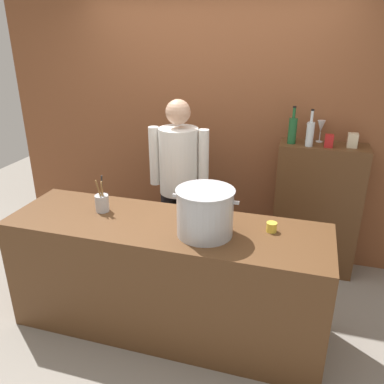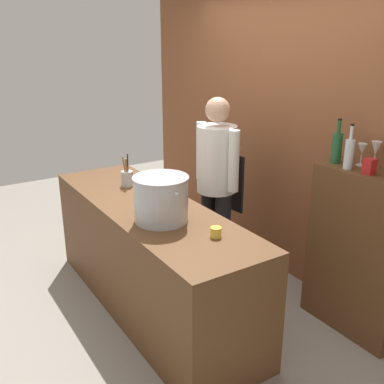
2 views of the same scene
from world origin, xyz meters
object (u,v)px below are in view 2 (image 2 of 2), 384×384
object	(u,v)px
utensil_crock	(127,178)
spice_tin_red	(369,166)
stockpot_large	(161,199)
wine_glass_tall	(376,149)
chef	(217,177)
butter_jar	(216,232)
wine_bottle_green	(337,147)
wine_glass_short	(362,150)
wine_bottle_clear	(349,153)

from	to	relation	value
utensil_crock	spice_tin_red	bearing A→B (deg)	33.09
stockpot_large	spice_tin_red	world-z (taller)	spice_tin_red
utensil_crock	wine_glass_tall	xyz separation A→B (m)	(1.55, 1.21, 0.41)
wine_glass_tall	chef	bearing A→B (deg)	-155.17
butter_jar	wine_bottle_green	world-z (taller)	wine_bottle_green
chef	wine_glass_tall	distance (m)	1.34
wine_bottle_green	spice_tin_red	distance (m)	0.32
utensil_crock	wine_glass_short	bearing A→B (deg)	39.24
wine_bottle_clear	butter_jar	bearing A→B (deg)	-100.52
utensil_crock	wine_glass_tall	distance (m)	2.01
wine_bottle_green	wine_glass_tall	bearing A→B (deg)	27.20
wine_glass_short	spice_tin_red	xyz separation A→B (m)	(0.17, -0.13, -0.06)
chef	wine_bottle_clear	size ratio (longest dim) A/B	5.21
chef	spice_tin_red	world-z (taller)	chef
chef	butter_jar	distance (m)	1.09
butter_jar	stockpot_large	bearing A→B (deg)	-159.01
stockpot_large	wine_bottle_clear	distance (m)	1.35
stockpot_large	wine_glass_short	bearing A→B (deg)	65.10
wine_glass_short	chef	bearing A→B (deg)	-154.27
chef	butter_jar	size ratio (longest dim) A/B	22.72
butter_jar	wine_bottle_green	bearing A→B (deg)	88.08
stockpot_large	wine_bottle_green	world-z (taller)	wine_bottle_green
spice_tin_red	wine_bottle_clear	bearing A→B (deg)	-173.57
butter_jar	wine_bottle_clear	distance (m)	1.11
stockpot_large	wine_glass_tall	distance (m)	1.55
wine_glass_tall	spice_tin_red	size ratio (longest dim) A/B	1.80
stockpot_large	butter_jar	bearing A→B (deg)	20.99
butter_jar	wine_glass_short	distance (m)	1.24
wine_bottle_clear	spice_tin_red	world-z (taller)	wine_bottle_clear
stockpot_large	butter_jar	size ratio (longest dim) A/B	6.17
wine_bottle_clear	wine_glass_tall	world-z (taller)	wine_bottle_clear
stockpot_large	wine_bottle_green	size ratio (longest dim) A/B	1.38
wine_glass_short	wine_glass_tall	bearing A→B (deg)	13.83
butter_jar	wine_glass_short	world-z (taller)	wine_glass_short
chef	wine_glass_short	size ratio (longest dim) A/B	10.23
wine_bottle_clear	wine_glass_short	xyz separation A→B (m)	(-0.01, 0.15, 0.00)
wine_bottle_clear	spice_tin_red	size ratio (longest dim) A/B	2.97
stockpot_large	wine_bottle_clear	bearing A→B (deg)	62.12
utensil_crock	butter_jar	distance (m)	1.28
wine_glass_short	spice_tin_red	size ratio (longest dim) A/B	1.51
utensil_crock	chef	bearing A→B (deg)	59.84
wine_bottle_green	wine_glass_short	bearing A→B (deg)	34.57
wine_glass_tall	wine_bottle_clear	bearing A→B (deg)	-116.97
utensil_crock	wine_bottle_green	world-z (taller)	wine_bottle_green
stockpot_large	butter_jar	world-z (taller)	stockpot_large
wine_bottle_clear	wine_bottle_green	world-z (taller)	wine_bottle_green
chef	wine_glass_tall	size ratio (longest dim) A/B	8.60
wine_bottle_green	butter_jar	bearing A→B (deg)	-91.92
wine_bottle_clear	spice_tin_red	bearing A→B (deg)	6.43
wine_glass_tall	wine_glass_short	xyz separation A→B (m)	(-0.09, -0.02, -0.02)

